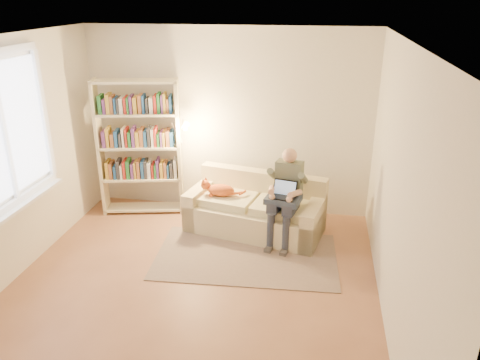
% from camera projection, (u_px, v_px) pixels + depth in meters
% --- Properties ---
extents(floor, '(4.50, 4.50, 0.00)m').
position_uv_depth(floor, '(188.00, 295.00, 4.97)').
color(floor, '#8E5C40').
rests_on(floor, ground).
extents(ceiling, '(4.00, 4.50, 0.02)m').
position_uv_depth(ceiling, '(176.00, 42.00, 4.00)').
color(ceiling, white).
rests_on(ceiling, wall_back).
extents(wall_right, '(0.02, 4.50, 2.60)m').
position_uv_depth(wall_right, '(399.00, 196.00, 4.17)').
color(wall_right, silver).
rests_on(wall_right, floor).
extents(wall_back, '(4.00, 0.02, 2.60)m').
position_uv_depth(wall_back, '(228.00, 122.00, 6.54)').
color(wall_back, silver).
rests_on(wall_back, floor).
extents(wall_front, '(4.00, 0.02, 2.60)m').
position_uv_depth(wall_front, '(60.00, 343.00, 2.43)').
color(wall_front, silver).
rests_on(wall_front, floor).
extents(window, '(0.12, 1.52, 1.69)m').
position_uv_depth(window, '(10.00, 157.00, 4.95)').
color(window, white).
rests_on(window, wall_left).
extents(sofa, '(1.89, 1.14, 0.75)m').
position_uv_depth(sofa, '(256.00, 211.00, 6.24)').
color(sofa, beige).
rests_on(sofa, floor).
extents(person, '(0.42, 0.58, 1.22)m').
position_uv_depth(person, '(286.00, 191.00, 5.81)').
color(person, '#68705A').
rests_on(person, sofa).
extents(cat, '(0.56, 0.26, 0.20)m').
position_uv_depth(cat, '(223.00, 190.00, 6.18)').
color(cat, orange).
rests_on(cat, sofa).
extents(blanket, '(0.47, 0.41, 0.07)m').
position_uv_depth(blanket, '(277.00, 198.00, 5.77)').
color(blanket, '#283346').
rests_on(blanket, person).
extents(laptop, '(0.33, 0.30, 0.25)m').
position_uv_depth(laptop, '(278.00, 191.00, 5.75)').
color(laptop, black).
rests_on(laptop, blanket).
extents(bookshelf, '(1.32, 0.52, 1.93)m').
position_uv_depth(bookshelf, '(140.00, 141.00, 6.50)').
color(bookshelf, beige).
rests_on(bookshelf, floor).
extents(rug, '(2.25, 1.41, 0.01)m').
position_uv_depth(rug, '(246.00, 256.00, 5.69)').
color(rug, gray).
rests_on(rug, floor).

